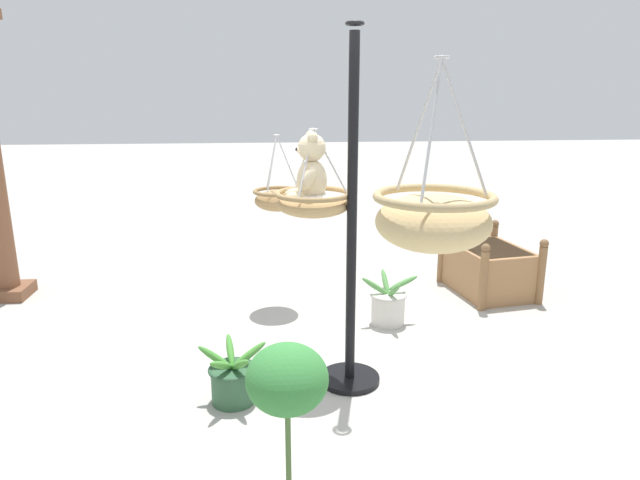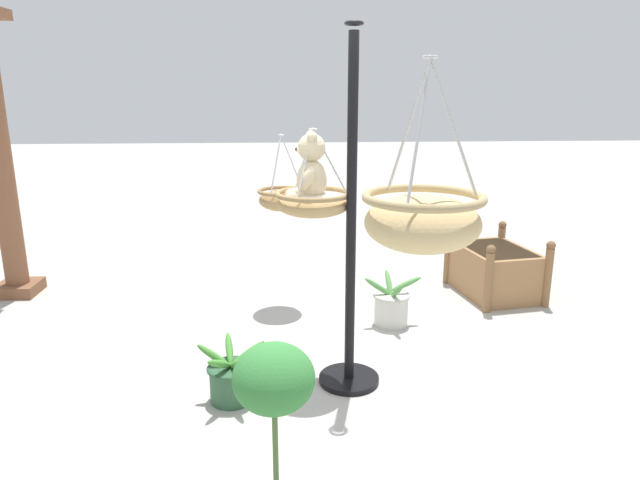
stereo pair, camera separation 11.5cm
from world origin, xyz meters
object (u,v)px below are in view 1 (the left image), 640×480
hanging_basket_with_teddy (313,202)px  wooden_planter_box (488,268)px  display_pole_central (351,281)px  hanging_basket_left_high (433,218)px  hanging_basket_right_low (278,199)px  teddy_bear (310,172)px  potted_plant_bushy_green (233,379)px  potted_plant_flowering_red (289,469)px  potted_plant_fern_front (388,305)px

hanging_basket_with_teddy → wooden_planter_box: size_ratio=0.57×
display_pole_central → hanging_basket_left_high: size_ratio=3.15×
hanging_basket_right_low → wooden_planter_box: hanging_basket_right_low is taller
teddy_bear → potted_plant_bushy_green: size_ratio=1.00×
hanging_basket_with_teddy → wooden_planter_box: (1.58, -1.98, -1.04)m
display_pole_central → hanging_basket_left_high: (-1.43, -0.12, 0.77)m
hanging_basket_with_teddy → teddy_bear: bearing=90.0°
display_pole_central → potted_plant_flowering_red: 1.72m
teddy_bear → hanging_basket_with_teddy: bearing=-90.0°
display_pole_central → teddy_bear: bearing=61.2°
hanging_basket_with_teddy → potted_plant_bushy_green: hanging_basket_with_teddy is taller
hanging_basket_left_high → wooden_planter_box: 3.77m
teddy_bear → potted_plant_flowering_red: 2.05m
hanging_basket_left_high → hanging_basket_right_low: size_ratio=1.10×
teddy_bear → wooden_planter_box: bearing=-51.7°
wooden_planter_box → potted_plant_bushy_green: bearing=126.9°
teddy_bear → potted_plant_fern_front: size_ratio=0.89×
hanging_basket_with_teddy → hanging_basket_right_low: hanging_basket_with_teddy is taller
potted_plant_flowering_red → potted_plant_fern_front: bearing=-21.1°
teddy_bear → potted_plant_fern_front: (0.87, -0.78, -1.34)m
wooden_planter_box → potted_plant_fern_front: (-0.72, 1.22, -0.09)m
hanging_basket_right_low → potted_plant_bushy_green: hanging_basket_right_low is taller
hanging_basket_with_teddy → hanging_basket_left_high: 1.64m
display_pole_central → potted_plant_fern_front: 1.28m
wooden_planter_box → potted_plant_fern_front: wooden_planter_box is taller
hanging_basket_with_teddy → potted_plant_flowering_red: size_ratio=0.56×
hanging_basket_right_low → potted_plant_flowering_red: 3.24m
teddy_bear → hanging_basket_left_high: hanging_basket_left_high is taller
hanging_basket_right_low → hanging_basket_with_teddy: bearing=-171.3°
wooden_planter_box → potted_plant_flowering_red: bearing=146.2°
potted_plant_bushy_green → potted_plant_flowering_red: bearing=-167.2°
hanging_basket_with_teddy → hanging_basket_left_high: bearing=-166.9°
teddy_bear → hanging_basket_right_low: 1.50m
potted_plant_bushy_green → hanging_basket_right_low: bearing=-11.7°
potted_plant_fern_front → potted_plant_flowering_red: potted_plant_flowering_red is taller
hanging_basket_left_high → potted_plant_bushy_green: bearing=37.6°
potted_plant_flowering_red → hanging_basket_right_low: bearing=-0.7°
potted_plant_bushy_green → hanging_basket_with_teddy: bearing=-59.4°
teddy_bear → hanging_basket_left_high: bearing=-166.1°
display_pole_central → teddy_bear: 0.81m
hanging_basket_right_low → potted_plant_fern_front: bearing=-119.7°
hanging_basket_left_high → potted_plant_fern_front: size_ratio=1.44×
display_pole_central → wooden_planter_box: size_ratio=2.35×
display_pole_central → potted_plant_fern_front: size_ratio=4.54×
wooden_planter_box → potted_plant_bushy_green: 3.21m
potted_plant_fern_front → hanging_basket_left_high: bearing=171.0°
teddy_bear → potted_plant_bushy_green: (-0.35, 0.56, -1.36)m
teddy_bear → hanging_basket_right_low: teddy_bear is taller
hanging_basket_right_low → wooden_planter_box: 2.35m
potted_plant_fern_front → teddy_bear: bearing=138.0°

